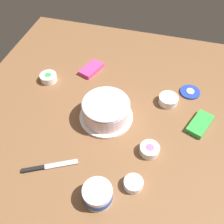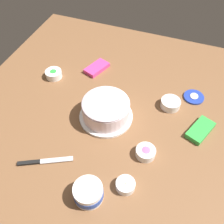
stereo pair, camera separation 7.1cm
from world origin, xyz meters
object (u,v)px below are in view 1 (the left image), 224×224
at_px(sprinkle_bowl_yellow, 133,183).
at_px(sprinkle_bowl_green, 48,77).
at_px(sprinkle_bowl_pink, 150,149).
at_px(sprinkle_bowl_rainbow, 168,100).
at_px(frosting_tub_lid, 190,92).
at_px(frosted_cake, 106,110).
at_px(spreading_knife, 45,167).
at_px(frosting_tub, 98,194).
at_px(candy_box_lower, 91,69).
at_px(candy_box_upper, 200,124).

height_order(sprinkle_bowl_yellow, sprinkle_bowl_green, sprinkle_bowl_green).
relative_size(sprinkle_bowl_pink, sprinkle_bowl_rainbow, 0.88).
bearing_deg(frosting_tub_lid, sprinkle_bowl_green, -81.84).
bearing_deg(sprinkle_bowl_rainbow, sprinkle_bowl_pink, -7.21).
distance_m(frosted_cake, sprinkle_bowl_rainbow, 0.33).
relative_size(frosted_cake, sprinkle_bowl_green, 2.86).
bearing_deg(spreading_knife, frosting_tub, 75.58).
height_order(sprinkle_bowl_pink, candy_box_lower, sprinkle_bowl_pink).
bearing_deg(candy_box_upper, frosted_cake, -58.68).
bearing_deg(spreading_knife, sprinkle_bowl_yellow, 93.17).
xyz_separation_m(frosting_tub_lid, sprinkle_bowl_rainbow, (0.10, -0.10, 0.02)).
height_order(spreading_knife, candy_box_upper, candy_box_upper).
height_order(frosting_tub_lid, sprinkle_bowl_green, sprinkle_bowl_green).
height_order(frosting_tub, sprinkle_bowl_rainbow, frosting_tub).
bearing_deg(candy_box_lower, frosting_tub, 40.86).
relative_size(sprinkle_bowl_green, sprinkle_bowl_rainbow, 0.93).
xyz_separation_m(sprinkle_bowl_pink, sprinkle_bowl_green, (-0.31, -0.62, 0.00)).
bearing_deg(frosting_tub_lid, sprinkle_bowl_rainbow, -45.33).
distance_m(sprinkle_bowl_yellow, candy_box_upper, 0.45).
distance_m(frosting_tub_lid, spreading_knife, 0.83).
bearing_deg(spreading_knife, frosting_tub_lid, 138.00).
height_order(sprinkle_bowl_pink, sprinkle_bowl_yellow, sprinkle_bowl_pink).
height_order(sprinkle_bowl_yellow, candy_box_lower, sprinkle_bowl_yellow).
height_order(candy_box_lower, candy_box_upper, same).
distance_m(frosted_cake, candy_box_upper, 0.45).
distance_m(spreading_knife, candy_box_upper, 0.74).
bearing_deg(frosted_cake, sprinkle_bowl_yellow, 33.25).
relative_size(frosting_tub_lid, spreading_knife, 0.48).
bearing_deg(sprinkle_bowl_pink, spreading_knife, -64.74).
relative_size(spreading_knife, sprinkle_bowl_yellow, 2.81).
bearing_deg(sprinkle_bowl_pink, sprinkle_bowl_green, -116.75).
height_order(frosting_tub, spreading_knife, frosting_tub).
height_order(frosted_cake, sprinkle_bowl_green, frosted_cake).
height_order(sprinkle_bowl_green, candy_box_lower, sprinkle_bowl_green).
distance_m(frosted_cake, sprinkle_bowl_pink, 0.28).
distance_m(sprinkle_bowl_pink, sprinkle_bowl_yellow, 0.18).
bearing_deg(candy_box_upper, candy_box_lower, -89.19).
distance_m(frosted_cake, frosting_tub, 0.41).
distance_m(frosting_tub_lid, sprinkle_bowl_pink, 0.45).
relative_size(sprinkle_bowl_green, candy_box_upper, 0.60).
distance_m(sprinkle_bowl_green, candy_box_upper, 0.83).
height_order(frosted_cake, sprinkle_bowl_yellow, frosted_cake).
bearing_deg(sprinkle_bowl_pink, frosting_tub, -30.86).
distance_m(frosting_tub, sprinkle_bowl_yellow, 0.15).
distance_m(frosted_cake, spreading_knife, 0.38).
xyz_separation_m(frosting_tub, sprinkle_bowl_green, (-0.57, -0.47, -0.01)).
bearing_deg(frosted_cake, frosting_tub, 11.83).
relative_size(sprinkle_bowl_pink, sprinkle_bowl_yellow, 1.12).
height_order(frosting_tub_lid, spreading_knife, frosting_tub_lid).
relative_size(frosted_cake, sprinkle_bowl_rainbow, 2.66).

